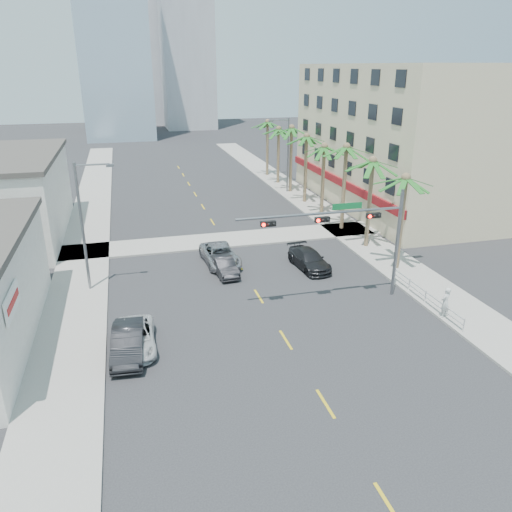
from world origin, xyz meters
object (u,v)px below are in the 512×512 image
Objects in this scene: car_parked_mid at (128,343)px; car_lane_right at (309,259)px; traffic_signal_mast at (354,228)px; car_parked_far at (135,338)px; car_lane_left at (224,266)px; pedestrian at (445,302)px; car_lane_center at (220,255)px.

car_parked_mid reaches higher than car_lane_right.
car_parked_far is at bearing -169.40° from traffic_signal_mast.
car_parked_mid reaches higher than car_lane_left.
car_lane_right is (-0.65, 6.03, -4.35)m from traffic_signal_mast.
car_parked_far is 18.74m from pedestrian.
car_lane_left is 2.13m from car_lane_center.
car_lane_center is 2.72× the size of pedestrian.
car_parked_far is (0.39, 0.64, -0.12)m from car_parked_mid.
car_lane_left is (7.27, 9.82, -0.12)m from car_parked_mid.
traffic_signal_mast is 12.05m from car_lane_center.
car_lane_left is at bearing 54.45° from car_parked_far.
car_lane_left is 0.75× the size of car_lane_center.
car_parked_far is 13.29m from car_lane_center.
traffic_signal_mast is 2.77× the size of car_lane_left.
pedestrian reaches higher than car_parked_far.
car_parked_mid is at bearing -131.60° from car_lane_left.
traffic_signal_mast reaches higher than pedestrian.
car_parked_far is (-14.17, -2.65, -4.40)m from traffic_signal_mast.
pedestrian is (4.52, -4.00, -3.93)m from traffic_signal_mast.
traffic_signal_mast reaches higher than car_parked_mid.
pedestrian is (5.17, -10.03, 0.42)m from car_lane_right.
car_parked_mid is at bearing -151.85° from car_lane_right.
pedestrian is (19.07, -0.71, 0.36)m from car_parked_mid.
car_parked_mid is at bearing -26.75° from pedestrian.
car_lane_left is at bearing 169.98° from car_lane_right.
traffic_signal_mast reaches higher than car_lane_left.
pedestrian is (18.68, -1.35, 0.48)m from car_parked_far.
car_lane_left is at bearing -96.38° from car_lane_center.
car_lane_right is (13.52, 8.68, 0.05)m from car_parked_far.
car_parked_mid is at bearing -120.03° from car_parked_far.
traffic_signal_mast is at bearing 11.91° from car_parked_far.
car_lane_left reaches higher than car_parked_far.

